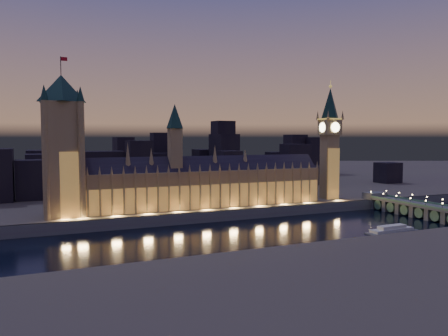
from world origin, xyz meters
name	(u,v)px	position (x,y,z in m)	size (l,w,h in m)	color
ground_plane	(250,232)	(0.00, 0.00, 0.00)	(2000.00, 2000.00, 0.00)	black
north_bank	(116,170)	(0.00, 520.00, 4.00)	(2000.00, 960.00, 8.00)	#4F4240
embankment_wall	(225,215)	(0.00, 41.00, 4.00)	(2000.00, 2.50, 8.00)	#4F4A56
palace_of_westminster	(199,183)	(-12.57, 61.75, 26.37)	(202.00, 21.79, 78.00)	olive
victoria_tower	(63,138)	(-110.00, 61.91, 60.72)	(31.68, 31.68, 106.88)	olive
elizabeth_tower	(330,133)	(108.00, 61.92, 64.87)	(18.00, 18.00, 102.26)	olive
westminster_bridge	(419,209)	(143.98, -3.45, 5.99)	(18.04, 113.00, 15.90)	#4F4A56
river_boat	(392,230)	(83.98, -36.87, 1.56)	(39.36, 11.13, 4.50)	#4F4A56
city_backdrop	(185,163)	(36.24, 246.37, 30.95)	(468.21, 215.63, 75.68)	black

